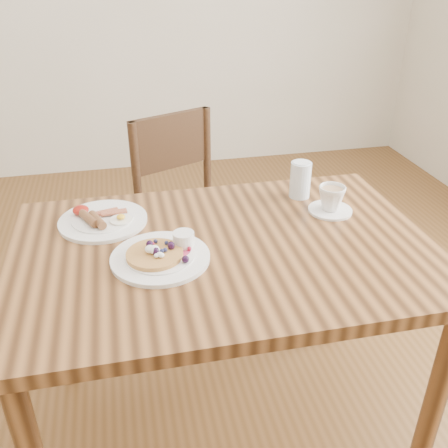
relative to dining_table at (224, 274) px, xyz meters
name	(u,v)px	position (x,y,z in m)	size (l,w,h in m)	color
ground	(224,424)	(0.00, 0.00, -0.65)	(5.00, 5.00, 0.00)	brown
dining_table	(224,274)	(0.00, 0.00, 0.00)	(1.20, 0.80, 0.75)	brown
chair_far	(189,208)	(0.01, 0.75, -0.16)	(0.55, 0.55, 0.88)	#3E2816
pancake_plate	(162,255)	(-0.18, -0.03, 0.11)	(0.27, 0.27, 0.06)	white
breakfast_plate	(101,219)	(-0.34, 0.21, 0.11)	(0.27, 0.27, 0.04)	white
teacup_saucer	(331,200)	(0.38, 0.13, 0.14)	(0.14, 0.14, 0.09)	white
water_glass	(300,180)	(0.32, 0.26, 0.16)	(0.07, 0.07, 0.12)	silver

